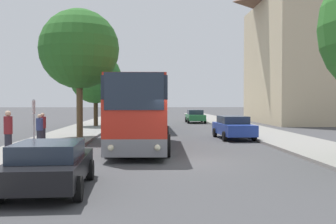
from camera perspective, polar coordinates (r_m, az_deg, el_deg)
ground_plane at (r=15.95m, az=2.57°, el=-7.23°), size 300.00×300.00×0.00m
sidewalk_left at (r=16.83m, az=-22.08°, el=-6.63°), size 4.00×120.00×0.15m
building_right_background at (r=48.76m, az=22.00°, el=9.24°), size 15.33×15.03×18.12m
bus_front at (r=20.12m, az=-3.88°, el=0.02°), size 3.09×10.30×3.57m
bus_middle at (r=34.18m, az=-2.94°, el=0.60°), size 2.86×11.88×3.52m
parked_car_left_curb at (r=11.27m, az=-16.82°, el=-7.30°), size 2.23×4.37×1.33m
parked_car_right_near at (r=25.80m, az=9.46°, el=-2.15°), size 2.19×4.73×1.48m
parked_car_right_far at (r=44.65m, az=3.98°, el=-0.59°), size 2.06×4.67×1.48m
bus_stop_sign at (r=18.73m, az=-18.90°, el=-1.01°), size 0.08×0.45×2.37m
pedestrian_waiting_near at (r=18.05m, az=-22.18°, el=-2.76°), size 0.36×0.36×1.89m
pedestrian_waiting_far at (r=21.61m, az=-18.14°, el=-2.44°), size 0.36×0.36×1.62m
pedestrian_walking_back at (r=23.18m, az=-17.72°, el=-2.15°), size 0.36×0.36×1.64m
tree_left_near at (r=37.23m, az=-10.46°, el=4.91°), size 4.79×4.79×6.89m
tree_left_far at (r=26.02m, az=-12.75°, el=8.88°), size 5.08×5.08×8.18m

